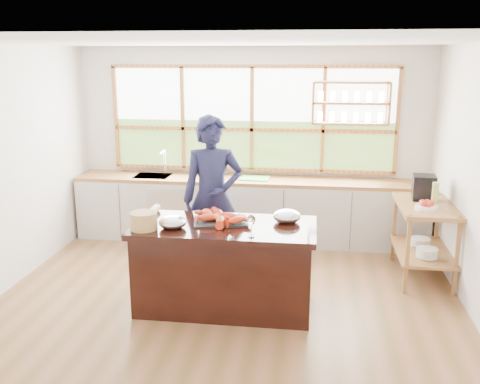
% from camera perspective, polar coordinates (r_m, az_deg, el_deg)
% --- Properties ---
extents(ground_plane, '(5.00, 5.00, 0.00)m').
position_cam_1_polar(ground_plane, '(5.95, -1.29, -11.24)').
color(ground_plane, brown).
extents(room_shell, '(5.02, 4.52, 2.71)m').
position_cam_1_polar(room_shell, '(5.92, -0.37, 6.43)').
color(room_shell, silver).
rests_on(room_shell, ground_plane).
extents(back_counter, '(4.90, 0.63, 0.90)m').
position_cam_1_polar(back_counter, '(7.59, 0.85, -1.84)').
color(back_counter, beige).
rests_on(back_counter, ground_plane).
extents(right_shelf_unit, '(0.62, 1.10, 0.90)m').
position_cam_1_polar(right_shelf_unit, '(6.62, 19.06, -3.71)').
color(right_shelf_unit, '#9D6E3B').
rests_on(right_shelf_unit, ground_plane).
extents(island, '(1.85, 0.90, 0.90)m').
position_cam_1_polar(island, '(5.58, -1.64, -7.91)').
color(island, black).
rests_on(island, ground_plane).
extents(cook, '(0.79, 0.61, 1.92)m').
position_cam_1_polar(cook, '(6.20, -2.93, -0.68)').
color(cook, '#161835').
rests_on(cook, ground_plane).
extents(potted_plant, '(0.17, 0.14, 0.28)m').
position_cam_1_polar(potted_plant, '(7.58, -2.68, 2.68)').
color(potted_plant, slate).
rests_on(potted_plant, back_counter).
extents(cutting_board, '(0.42, 0.32, 0.01)m').
position_cam_1_polar(cutting_board, '(7.46, 1.58, 1.48)').
color(cutting_board, green).
rests_on(cutting_board, back_counter).
extents(espresso_machine, '(0.28, 0.30, 0.29)m').
position_cam_1_polar(espresso_machine, '(6.72, 19.02, 0.47)').
color(espresso_machine, black).
rests_on(espresso_machine, right_shelf_unit).
extents(wine_bottle, '(0.08, 0.08, 0.30)m').
position_cam_1_polar(wine_bottle, '(6.37, 20.08, -0.34)').
color(wine_bottle, '#A2B455').
rests_on(wine_bottle, right_shelf_unit).
extents(fruit_bowl, '(0.25, 0.25, 0.11)m').
position_cam_1_polar(fruit_bowl, '(6.30, 19.26, -1.42)').
color(fruit_bowl, white).
rests_on(fruit_bowl, right_shelf_unit).
extents(slate_board, '(0.62, 0.50, 0.02)m').
position_cam_1_polar(slate_board, '(5.52, -2.06, -3.14)').
color(slate_board, black).
rests_on(slate_board, island).
extents(lobster_pile, '(0.55, 0.48, 0.08)m').
position_cam_1_polar(lobster_pile, '(5.50, -2.17, -2.68)').
color(lobster_pile, '#C85D24').
rests_on(lobster_pile, slate_board).
extents(mixing_bowl_left, '(0.28, 0.28, 0.13)m').
position_cam_1_polar(mixing_bowl_left, '(5.36, -7.21, -3.23)').
color(mixing_bowl_left, silver).
rests_on(mixing_bowl_left, island).
extents(mixing_bowl_right, '(0.29, 0.29, 0.14)m').
position_cam_1_polar(mixing_bowl_right, '(5.53, 5.02, -2.59)').
color(mixing_bowl_right, silver).
rests_on(mixing_bowl_right, island).
extents(wine_glass, '(0.08, 0.08, 0.22)m').
position_cam_1_polar(wine_glass, '(5.03, 1.22, -3.08)').
color(wine_glass, white).
rests_on(wine_glass, island).
extents(wicker_basket, '(0.27, 0.27, 0.17)m').
position_cam_1_polar(wicker_basket, '(5.36, -10.23, -3.04)').
color(wicker_basket, tan).
rests_on(wicker_basket, island).
extents(parchment_roll, '(0.08, 0.30, 0.08)m').
position_cam_1_polar(parchment_roll, '(5.84, -9.26, -2.01)').
color(parchment_roll, white).
rests_on(parchment_roll, island).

